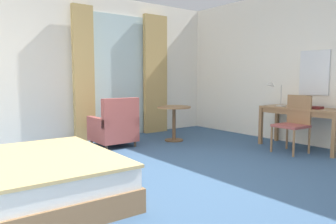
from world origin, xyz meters
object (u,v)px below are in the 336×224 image
desk_lamp (273,88)px  armchair_by_window (114,128)px  writing_desk (303,113)px  closed_book (314,108)px  desk_chair (294,121)px  round_cafe_table (174,115)px

desk_lamp → armchair_by_window: size_ratio=0.56×
writing_desk → armchair_by_window: size_ratio=1.59×
closed_book → armchair_by_window: armchair_by_window is taller
closed_book → armchair_by_window: 3.46m
writing_desk → armchair_by_window: bearing=139.8°
desk_lamp → armchair_by_window: 2.97m
desk_chair → round_cafe_table: desk_chair is taller
armchair_by_window → round_cafe_table: bearing=-11.4°
writing_desk → round_cafe_table: writing_desk is taller
desk_chair → armchair_by_window: desk_chair is taller
desk_lamp → closed_book: 0.79m
closed_book → round_cafe_table: bearing=115.2°
writing_desk → round_cafe_table: size_ratio=2.07×
closed_book → round_cafe_table: size_ratio=0.37×
desk_chair → desk_lamp: size_ratio=1.92×
desk_chair → closed_book: size_ratio=3.79×
writing_desk → closed_book: size_ratio=5.63×
desk_chair → closed_book: (0.32, -0.15, 0.21)m
desk_lamp → closed_book: size_ratio=1.97×
writing_desk → armchair_by_window: 3.34m
writing_desk → closed_book: (-0.05, -0.23, 0.11)m
desk_lamp → closed_book: bearing=-79.3°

